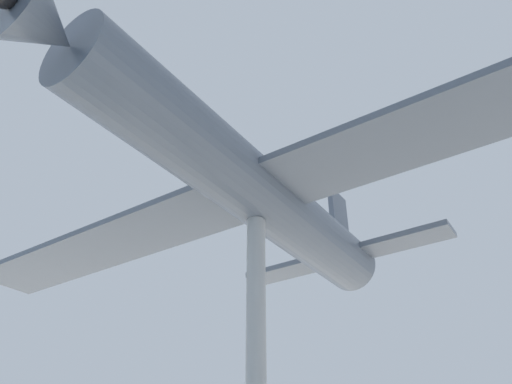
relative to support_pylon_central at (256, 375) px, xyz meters
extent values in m
cylinder|color=#999EA3|center=(0.00, 0.00, 0.00)|extent=(0.44, 0.44, 7.25)
cylinder|color=#4C5666|center=(0.00, 0.00, 4.45)|extent=(2.35, 11.54, 1.66)
cube|color=#4C5666|center=(0.00, 0.00, 4.45)|extent=(22.09, 3.54, 0.18)
cube|color=#4C5666|center=(0.31, -5.03, 4.58)|extent=(7.09, 1.43, 0.18)
cube|color=#4C5666|center=(0.31, -5.03, 5.79)|extent=(0.25, 1.11, 2.34)
cone|color=#4C5666|center=(-0.38, 6.26, 4.45)|extent=(1.47, 1.16, 1.41)
camera|label=1|loc=(-6.54, 8.50, -2.23)|focal=35.00mm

